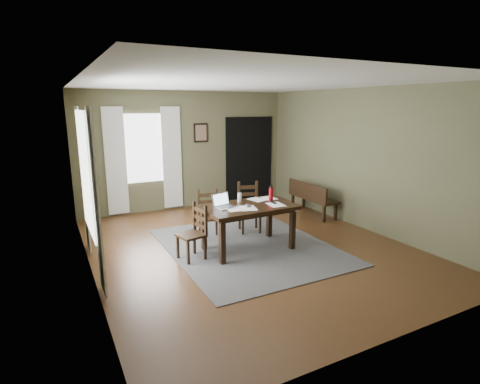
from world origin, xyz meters
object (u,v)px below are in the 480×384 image
dining_table (248,211)px  chair_back_left (209,215)px  chair_end (194,233)px  water_bottle (271,194)px  bench (311,196)px  laptop (223,204)px  chair_back_right (249,208)px

dining_table → chair_back_left: bearing=112.9°
chair_end → water_bottle: size_ratio=3.32×
water_bottle → bench: bearing=31.5°
chair_back_left → laptop: laptop is taller
laptop → water_bottle: (0.92, 0.02, 0.06)m
dining_table → chair_end: chair_end is taller
bench → water_bottle: size_ratio=4.95×
chair_end → laptop: laptop is taller
laptop → chair_end: bearing=172.0°
dining_table → bench: size_ratio=1.18×
chair_end → laptop: bearing=84.1°
bench → water_bottle: 2.04m
dining_table → laptop: size_ratio=4.00×
chair_back_right → chair_end: bearing=-134.1°
bench → laptop: size_ratio=3.39×
bench → laptop: 2.85m
chair_end → chair_back_left: chair_back_left is taller
chair_end → water_bottle: 1.53m
chair_end → bench: chair_end is taller
dining_table → chair_back_right: 0.99m
dining_table → chair_end: size_ratio=1.76×
chair_end → water_bottle: water_bottle is taller
chair_back_left → water_bottle: water_bottle is taller
dining_table → bench: 2.51m
laptop → water_bottle: bearing=-13.1°
chair_back_right → chair_back_left: bearing=-161.2°
chair_back_left → dining_table: bearing=-52.6°
chair_back_left → water_bottle: bearing=-24.9°
dining_table → chair_back_right: size_ratio=1.63×
dining_table → chair_end: 0.98m
dining_table → bench: (2.22, 1.16, -0.23)m
dining_table → chair_back_right: chair_back_right is taller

